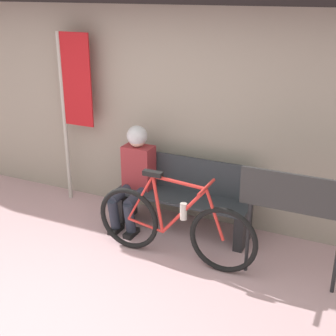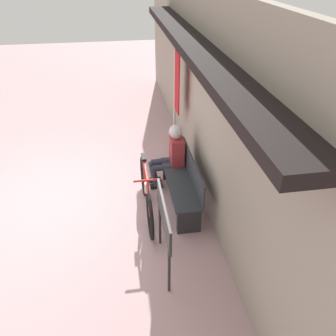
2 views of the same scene
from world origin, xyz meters
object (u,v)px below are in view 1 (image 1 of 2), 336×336
(park_bench_near, at_px, (183,198))
(signboard, at_px, (296,202))
(banner_pole, at_px, (72,95))
(person_seated, at_px, (135,170))
(bicycle, at_px, (174,226))

(park_bench_near, relative_size, signboard, 1.42)
(park_bench_near, distance_m, banner_pole, 1.84)
(park_bench_near, relative_size, person_seated, 1.32)
(signboard, bearing_deg, bicycle, -174.14)
(park_bench_near, xyz_separation_m, bicycle, (0.17, -0.63, -0.01))
(park_bench_near, bearing_deg, bicycle, -74.84)
(banner_pole, bearing_deg, person_seated, -14.35)
(bicycle, height_order, banner_pole, banner_pole)
(bicycle, relative_size, signboard, 1.59)
(bicycle, bearing_deg, banner_pole, 155.73)
(bicycle, xyz_separation_m, banner_pole, (-1.71, 0.77, 1.00))
(park_bench_near, xyz_separation_m, person_seated, (-0.56, -0.11, 0.29))
(banner_pole, bearing_deg, signboard, -12.98)
(park_bench_near, xyz_separation_m, banner_pole, (-1.54, 0.14, 0.99))
(person_seated, distance_m, signboard, 1.91)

